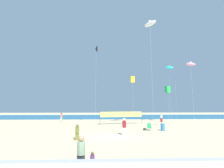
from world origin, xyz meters
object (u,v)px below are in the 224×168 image
beachgoer_white_shirt (161,117)px  beach_handbag (145,129)px  kite_white_inflatable (150,24)px  kite_pink_inflatable (191,64)px  kite_yellow_box (133,80)px  mother_figure (81,152)px  kite_cyan_inflatable (169,68)px  kite_black_delta (96,49)px  trash_barrel (163,127)px  beachgoer_maroon_shirt (124,126)px  kite_green_box (168,89)px  folding_beach_chair (149,127)px  volleyball_net (122,115)px  beachgoer_olive_shirt (77,131)px  kite_blue_diamond (175,79)px  beachgoer_coral_shirt (61,117)px  toddler_figure (92,161)px

beachgoer_white_shirt → beach_handbag: bearing=-116.7°
beachgoer_white_shirt → kite_white_inflatable: size_ratio=0.11×
beachgoer_white_shirt → kite_pink_inflatable: kite_pink_inflatable is taller
kite_yellow_box → mother_figure: bearing=-106.2°
kite_cyan_inflatable → kite_black_delta: kite_black_delta is taller
trash_barrel → kite_black_delta: bearing=143.9°
kite_yellow_box → beachgoer_maroon_shirt: bearing=-104.2°
trash_barrel → kite_white_inflatable: kite_white_inflatable is taller
beachgoer_maroon_shirt → kite_cyan_inflatable: (10.25, 11.97, 9.57)m
kite_black_delta → kite_pink_inflatable: bearing=-28.9°
kite_black_delta → kite_green_box: bearing=16.5°
folding_beach_chair → volleyball_net: volleyball_net is taller
beachgoer_maroon_shirt → volleyball_net: (0.73, 10.44, 0.64)m
beachgoer_olive_shirt → kite_pink_inflatable: kite_pink_inflatable is taller
kite_black_delta → trash_barrel: bearing=-36.1°
kite_blue_diamond → kite_black_delta: bearing=-163.3°
mother_figure → kite_yellow_box: size_ratio=0.19×
kite_cyan_inflatable → kite_pink_inflatable: 9.70m
kite_green_box → beachgoer_coral_shirt: bearing=177.8°
beachgoer_olive_shirt → kite_pink_inflatable: size_ratio=0.17×
beachgoer_coral_shirt → folding_beach_chair: beachgoer_coral_shirt is taller
volleyball_net → kite_black_delta: kite_black_delta is taller
beachgoer_white_shirt → beach_handbag: size_ratio=4.50×
kite_white_inflatable → kite_black_delta: size_ratio=1.14×
mother_figure → kite_green_box: kite_green_box is taller
mother_figure → kite_blue_diamond: kite_blue_diamond is taller
kite_white_inflatable → kite_pink_inflatable: bearing=-21.8°
mother_figure → volleyball_net: 20.61m
volleyball_net → kite_green_box: size_ratio=1.05×
beach_handbag → beachgoer_maroon_shirt: bearing=-131.9°
beachgoer_olive_shirt → beachgoer_maroon_shirt: bearing=58.5°
beachgoer_coral_shirt → beach_handbag: 18.08m
toddler_figure → kite_black_delta: 23.47m
folding_beach_chair → kite_cyan_inflatable: bearing=14.8°
kite_blue_diamond → mother_figure: bearing=-122.9°
kite_cyan_inflatable → kite_blue_diamond: kite_cyan_inflatable is taller
mother_figure → beachgoer_maroon_shirt: (3.30, 9.76, 0.07)m
kite_blue_diamond → kite_pink_inflatable: size_ratio=1.00×
kite_white_inflatable → kite_cyan_inflatable: 10.67m
beachgoer_olive_shirt → trash_barrel: size_ratio=1.68×
kite_pink_inflatable → mother_figure: bearing=-135.9°
trash_barrel → beachgoer_white_shirt: bearing=71.6°
folding_beach_chair → kite_yellow_box: kite_yellow_box is taller
beachgoer_coral_shirt → volleyball_net: (11.62, -4.43, 0.64)m
beachgoer_olive_shirt → beach_handbag: 9.86m
beachgoer_coral_shirt → kite_black_delta: kite_black_delta is taller
kite_white_inflatable → toddler_figure: bearing=-117.2°
beachgoer_coral_shirt → beachgoer_olive_shirt: bearing=-119.6°
toddler_figure → kite_yellow_box: 24.34m
beachgoer_white_shirt → kite_white_inflatable: (-4.50, -9.80, 14.58)m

